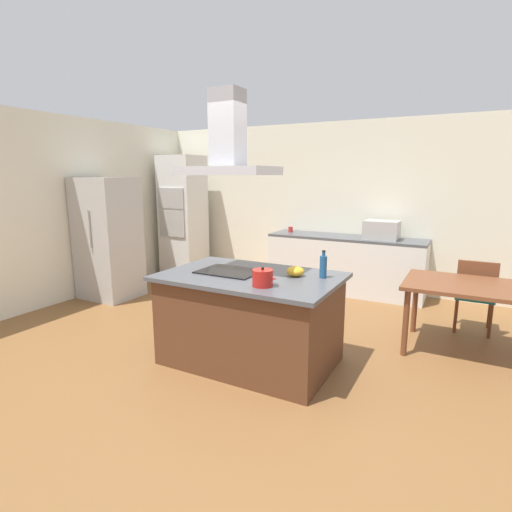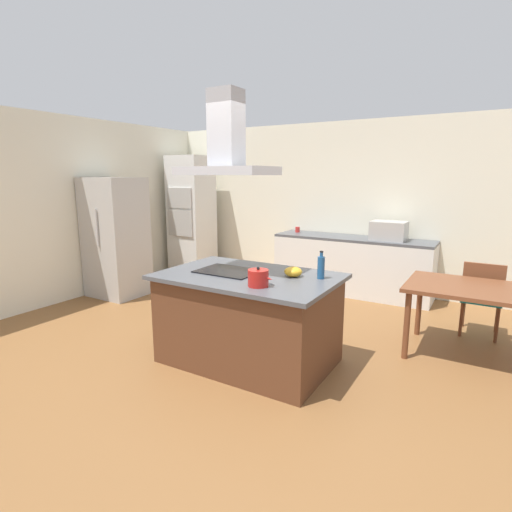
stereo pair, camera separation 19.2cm
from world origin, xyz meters
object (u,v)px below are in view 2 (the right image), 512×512
at_px(countertop_microwave, 389,231).
at_px(dining_table, 481,296).
at_px(cooktop, 228,271).
at_px(wall_oven_stack, 192,216).
at_px(refrigerator, 116,237).
at_px(chair_facing_back_wall, 482,294).
at_px(olive_oil_bottle, 321,267).
at_px(range_hood, 226,148).
at_px(mixing_bowl, 293,272).
at_px(tea_kettle, 258,278).
at_px(coffee_mug_red, 298,230).

height_order(countertop_microwave, dining_table, countertop_microwave).
distance_m(cooktop, wall_oven_stack, 3.76).
distance_m(refrigerator, chair_facing_back_wall, 5.06).
xyz_separation_m(olive_oil_bottle, range_hood, (-0.90, -0.22, 1.09)).
xyz_separation_m(countertop_microwave, range_hood, (-0.91, -2.88, 1.06)).
height_order(cooktop, chair_facing_back_wall, cooktop).
xyz_separation_m(olive_oil_bottle, mixing_bowl, (-0.26, -0.06, -0.06)).
xyz_separation_m(tea_kettle, coffee_mug_red, (-1.15, 3.26, -0.03)).
height_order(olive_oil_bottle, refrigerator, refrigerator).
bearing_deg(wall_oven_stack, refrigerator, -92.67).
distance_m(tea_kettle, wall_oven_stack, 4.36).
height_order(cooktop, tea_kettle, tea_kettle).
distance_m(mixing_bowl, dining_table, 1.92).
height_order(wall_oven_stack, range_hood, range_hood).
distance_m(mixing_bowl, chair_facing_back_wall, 2.39).
relative_size(tea_kettle, olive_oil_bottle, 0.89).
bearing_deg(chair_facing_back_wall, olive_oil_bottle, -127.69).
distance_m(tea_kettle, mixing_bowl, 0.48).
height_order(cooktop, mixing_bowl, mixing_bowl).
xyz_separation_m(cooktop, coffee_mug_red, (-0.61, 2.95, 0.04)).
distance_m(chair_facing_back_wall, range_hood, 3.32).
distance_m(mixing_bowl, range_hood, 1.33).
bearing_deg(olive_oil_bottle, mixing_bowl, -166.95).
distance_m(mixing_bowl, countertop_microwave, 2.74).
height_order(dining_table, chair_facing_back_wall, chair_facing_back_wall).
xyz_separation_m(mixing_bowl, refrigerator, (-3.39, 0.77, -0.04)).
height_order(olive_oil_bottle, wall_oven_stack, wall_oven_stack).
xyz_separation_m(coffee_mug_red, range_hood, (0.61, -2.95, 1.16)).
relative_size(wall_oven_stack, dining_table, 1.57).
bearing_deg(countertop_microwave, mixing_bowl, -95.51).
relative_size(cooktop, tea_kettle, 2.58).
xyz_separation_m(tea_kettle, dining_table, (1.67, 1.55, -0.31)).
xyz_separation_m(tea_kettle, mixing_bowl, (0.11, 0.47, -0.03)).
bearing_deg(cooktop, chair_facing_back_wall, 40.82).
xyz_separation_m(cooktop, countertop_microwave, (0.91, 2.88, 0.13)).
height_order(countertop_microwave, range_hood, range_hood).
height_order(mixing_bowl, coffee_mug_red, mixing_bowl).
distance_m(cooktop, chair_facing_back_wall, 2.94).
xyz_separation_m(countertop_microwave, chair_facing_back_wall, (1.30, -0.97, -0.53)).
bearing_deg(wall_oven_stack, coffee_mug_red, 8.46).
bearing_deg(refrigerator, coffee_mug_red, 43.51).
distance_m(cooktop, mixing_bowl, 0.66).
distance_m(countertop_microwave, refrigerator, 4.14).
bearing_deg(olive_oil_bottle, range_hood, -166.52).
bearing_deg(countertop_microwave, olive_oil_bottle, -90.14).
distance_m(wall_oven_stack, dining_table, 5.09).
height_order(tea_kettle, dining_table, tea_kettle).
distance_m(tea_kettle, coffee_mug_red, 3.46).
distance_m(cooktop, dining_table, 2.54).
height_order(coffee_mug_red, wall_oven_stack, wall_oven_stack).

